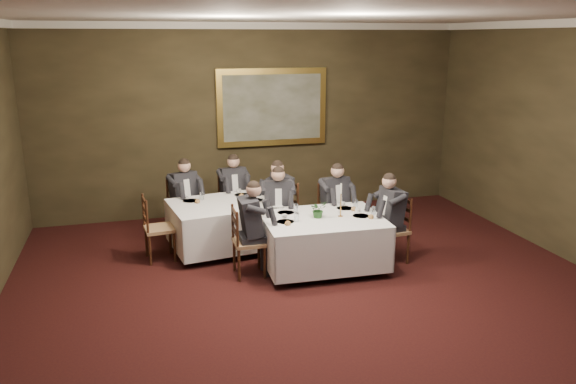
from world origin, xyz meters
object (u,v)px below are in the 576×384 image
table_second (224,222)px  chair_main_endleft (248,256)px  diner_sec_backleft (184,208)px  chair_sec_backleft (184,221)px  chair_main_backright (333,227)px  chair_main_endright (392,243)px  diner_main_endleft (249,240)px  diner_main_endright (392,228)px  chair_main_backleft (278,232)px  chair_sec_endright (283,224)px  chair_sec_endleft (159,241)px  chair_sec_backright (233,214)px  diner_sec_backright (233,202)px  candlestick (341,204)px  centerpiece (318,209)px  diner_sec_endright (282,211)px  table_main (322,238)px  diner_main_backleft (278,218)px  painting (272,107)px  diner_main_backright (334,214)px

table_second → chair_main_endleft: chair_main_endleft is taller
table_second → diner_sec_backleft: size_ratio=1.31×
chair_sec_backleft → table_second: bearing=103.2°
chair_main_backright → chair_main_endright: bearing=115.8°
diner_main_endleft → diner_main_endright: 2.14m
chair_main_backleft → chair_main_backright: bearing=-170.4°
chair_sec_endright → chair_sec_endleft: same height
chair_main_backright → chair_sec_endleft: bearing=-9.7°
diner_main_endright → chair_sec_backright: bearing=39.7°
diner_main_endleft → diner_sec_backright: 1.93m
chair_sec_endright → candlestick: candlestick is taller
chair_sec_backright → centerpiece: 2.22m
diner_sec_endright → table_main: bearing=-178.2°
chair_main_backleft → chair_main_endleft: bearing=64.2°
table_second → chair_main_backright: 1.77m
diner_main_endright → chair_sec_endright: (-1.33, 1.28, -0.23)m
chair_sec_endleft → centerpiece: (2.20, -0.92, 0.61)m
chair_sec_backleft → diner_main_backleft: bearing=122.1°
chair_main_backleft → chair_main_endleft: size_ratio=1.00×
chair_main_backleft → diner_main_endleft: diner_main_endleft is taller
chair_main_endright → centerpiece: centerpiece is taller
diner_sec_endright → painting: painting is taller
chair_sec_endright → chair_sec_backleft: bearing=58.3°
table_main → diner_main_backleft: bearing=115.9°
table_second → centerpiece: centerpiece is taller
table_main → chair_main_endleft: size_ratio=1.76×
table_second → diner_main_endleft: 1.08m
diner_sec_backleft → chair_sec_endleft: size_ratio=1.35×
diner_sec_backleft → chair_main_endright: bearing=124.2°
diner_main_endleft → candlestick: bearing=88.1°
diner_main_backleft → diner_sec_backright: 1.20m
chair_main_endright → diner_sec_endright: (-1.35, 1.28, 0.23)m
diner_main_endright → diner_sec_backleft: bearing=51.3°
table_second → diner_main_endright: (2.33, -1.13, 0.06)m
table_second → centerpiece: bearing=-41.7°
table_second → diner_main_endleft: (0.19, -1.06, 0.06)m
chair_main_backright → diner_main_endleft: size_ratio=0.74×
chair_main_backleft → table_main: bearing=127.1°
candlestick → chair_main_endleft: bearing=177.8°
table_second → chair_sec_endleft: size_ratio=1.76×
chair_sec_endright → candlestick: bearing=-167.9°
chair_main_backright → diner_main_backright: 0.23m
diner_main_endright → diner_sec_backleft: same height
chair_sec_backright → chair_main_endleft: bearing=78.9°
chair_main_endleft → diner_sec_backleft: bearing=-158.0°
diner_sec_backleft → diner_main_backleft: bearing=122.3°
chair_sec_backleft → diner_sec_backleft: (0.00, -0.01, 0.23)m
table_main → diner_main_endleft: (-1.07, 0.04, 0.06)m
diner_main_backright → centerpiece: size_ratio=5.21×
diner_main_endright → centerpiece: diner_main_endright is taller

